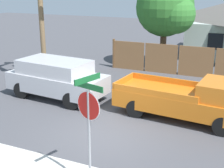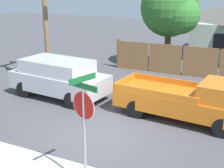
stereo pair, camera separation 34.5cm
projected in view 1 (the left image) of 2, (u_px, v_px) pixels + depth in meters
The scene contains 6 objects.
ground_plane at pixel (102, 134), 11.20m from camera, with size 80.00×80.00×0.00m, color #47474C.
wooden_fence at pixel (214, 64), 17.64m from camera, with size 12.58×0.12×1.88m.
oak_tree at pixel (167, 9), 19.26m from camera, with size 3.80×3.62×5.62m.
red_suv at pixel (57, 77), 14.62m from camera, with size 4.85×2.45×1.81m.
orange_pickup at pixel (191, 100), 12.23m from camera, with size 5.64×2.47×1.72m.
stop_sign at pixel (89, 114), 7.74m from camera, with size 0.93×0.84×3.04m.
Camera 1 is at (4.42, -9.12, 5.11)m, focal length 50.00 mm.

